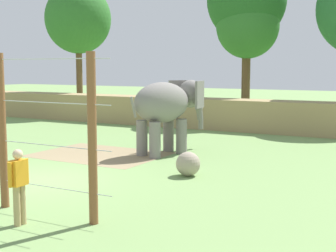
% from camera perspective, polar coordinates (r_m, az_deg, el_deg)
% --- Properties ---
extents(ground_plane, '(120.00, 120.00, 0.00)m').
position_cam_1_polar(ground_plane, '(15.14, -15.14, -6.27)').
color(ground_plane, '#759956').
extents(dirt_patch, '(5.02, 3.78, 0.01)m').
position_cam_1_polar(dirt_patch, '(19.10, -8.10, -3.34)').
color(dirt_patch, '#937F5B').
rests_on(dirt_patch, ground).
extents(embankment_wall, '(36.00, 1.80, 1.66)m').
position_cam_1_polar(embankment_wall, '(26.79, 5.71, 1.45)').
color(embankment_wall, tan).
rests_on(embankment_wall, ground).
extents(elephant, '(2.24, 3.74, 2.88)m').
position_cam_1_polar(elephant, '(18.87, -0.06, 2.45)').
color(elephant, gray).
rests_on(elephant, ground).
extents(enrichment_ball, '(0.77, 0.77, 0.77)m').
position_cam_1_polar(enrichment_ball, '(15.19, 2.39, -4.50)').
color(enrichment_ball, gray).
rests_on(enrichment_ball, ground).
extents(zookeeper, '(0.22, 0.58, 1.67)m').
position_cam_1_polar(zookeeper, '(10.93, -17.22, -6.49)').
color(zookeeper, tan).
rests_on(zookeeper, ground).
extents(tree_far_left, '(4.90, 4.90, 10.07)m').
position_cam_1_polar(tree_far_left, '(31.12, 9.27, 14.42)').
color(tree_far_left, brown).
rests_on(tree_far_left, ground).
extents(tree_left_of_centre, '(3.86, 3.86, 7.96)m').
position_cam_1_polar(tree_left_of_centre, '(30.57, 9.39, 11.56)').
color(tree_left_of_centre, brown).
rests_on(tree_left_of_centre, ground).
extents(tree_right_of_centre, '(4.60, 4.60, 9.16)m').
position_cam_1_polar(tree_right_of_centre, '(35.09, -10.58, 12.29)').
color(tree_right_of_centre, brown).
rests_on(tree_right_of_centre, ground).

